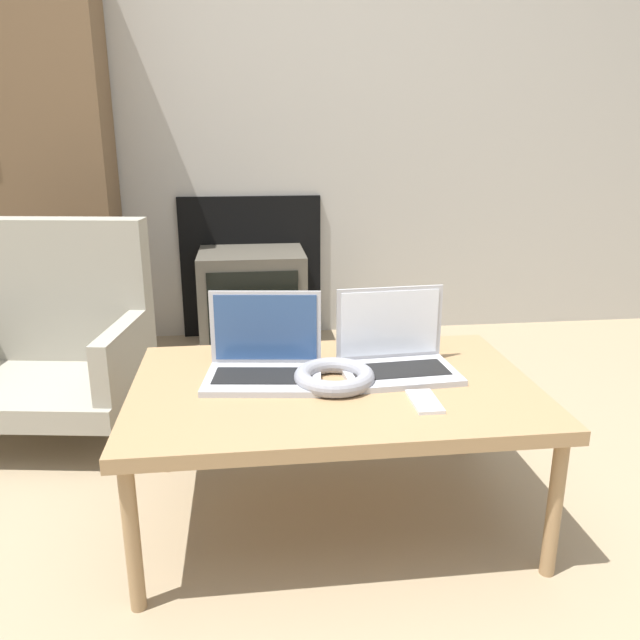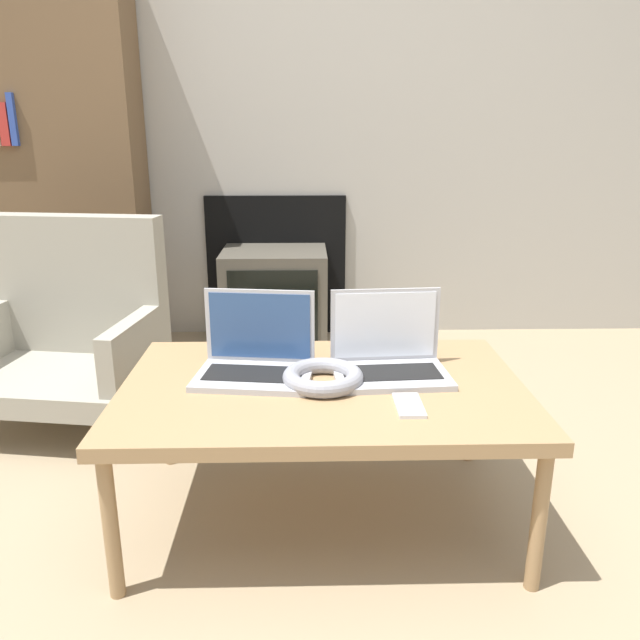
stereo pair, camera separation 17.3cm
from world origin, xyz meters
name	(u,v)px [view 2 (the right image)]	position (x,y,z in m)	size (l,w,h in m)	color
ground_plane	(328,618)	(0.00, 0.00, 0.00)	(14.00, 14.00, 0.00)	#998466
wall_back	(312,77)	(0.00, 2.10, 1.29)	(7.00, 0.08, 2.60)	#ADA89E
table	(323,394)	(0.00, 0.39, 0.37)	(1.06, 0.69, 0.40)	#9E7A51
laptop_left	(256,357)	(-0.18, 0.46, 0.45)	(0.33, 0.25, 0.22)	#B2B2B7
laptop_right	(389,356)	(0.18, 0.46, 0.45)	(0.32, 0.23, 0.22)	#B2B2B7
headphones	(322,377)	(0.00, 0.38, 0.42)	(0.21, 0.21, 0.04)	gray
phone	(409,405)	(0.20, 0.24, 0.41)	(0.06, 0.13, 0.01)	silver
tv	(275,299)	(-0.19, 1.84, 0.24)	(0.50, 0.42, 0.48)	#4C473D
armchair	(69,329)	(-0.92, 1.08, 0.34)	(0.73, 0.62, 0.74)	gray
bookshelf	(56,164)	(-1.21, 1.90, 0.89)	(0.79, 0.32, 1.77)	brown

